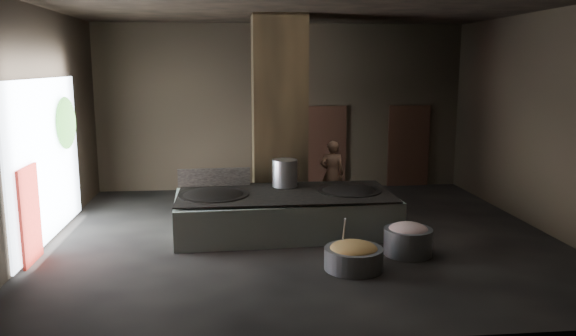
{
  "coord_description": "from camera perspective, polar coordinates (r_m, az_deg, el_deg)",
  "views": [
    {
      "loc": [
        -1.4,
        -10.87,
        3.39
      ],
      "look_at": [
        -0.21,
        0.76,
        1.25
      ],
      "focal_mm": 35.0,
      "sensor_mm": 36.0,
      "label": 1
    }
  ],
  "objects": [
    {
      "name": "doorway_far_glow",
      "position": [
        16.22,
        11.64,
        1.87
      ],
      "size": [
        0.79,
        0.04,
        1.87
      ],
      "primitive_type": "cube",
      "color": "#8C6647",
      "rests_on": "ground"
    },
    {
      "name": "veg_fill",
      "position": [
        9.6,
        6.69,
        -8.17
      ],
      "size": [
        0.81,
        0.81,
        0.25
      ],
      "primitive_type": "ellipsoid",
      "color": "#909347",
      "rests_on": "veg_basin"
    },
    {
      "name": "floor",
      "position": [
        11.49,
        1.45,
        -7.06
      ],
      "size": [
        10.0,
        9.0,
        0.1
      ],
      "primitive_type": "cube",
      "color": "black",
      "rests_on": "ground"
    },
    {
      "name": "ceiling",
      "position": [
        11.02,
        1.56,
        16.41
      ],
      "size": [
        10.0,
        9.0,
        0.1
      ],
      "primitive_type": "cube",
      "color": "black",
      "rests_on": "back_wall"
    },
    {
      "name": "veg_basin",
      "position": [
        9.65,
        6.67,
        -9.11
      ],
      "size": [
        1.29,
        1.29,
        0.37
      ],
      "primitive_type": "cylinder",
      "rotation": [
        0.0,
        0.0,
        0.37
      ],
      "color": "slate",
      "rests_on": "ground"
    },
    {
      "name": "meat_basin",
      "position": [
        10.51,
        12.08,
        -7.3
      ],
      "size": [
        1.07,
        1.07,
        0.48
      ],
      "primitive_type": "cylinder",
      "rotation": [
        0.0,
        0.0,
        -0.26
      ],
      "color": "slate",
      "rests_on": "ground"
    },
    {
      "name": "ladle",
      "position": [
        9.64,
        5.65,
        -6.81
      ],
      "size": [
        0.05,
        0.39,
        0.71
      ],
      "primitive_type": "cylinder",
      "rotation": [
        0.49,
        0.0,
        -0.06
      ],
      "color": "#B2B4BA",
      "rests_on": "veg_basin"
    },
    {
      "name": "pavilion_sliver",
      "position": [
        10.68,
        -24.74,
        -4.36
      ],
      "size": [
        0.05,
        0.9,
        1.7
      ],
      "primitive_type": "cube",
      "color": "maroon",
      "rests_on": "ground"
    },
    {
      "name": "pillar",
      "position": [
        12.87,
        -0.91,
        5.29
      ],
      "size": [
        1.2,
        1.2,
        4.5
      ],
      "primitive_type": "cube",
      "color": "black",
      "rests_on": "ground"
    },
    {
      "name": "wok_right_rim",
      "position": [
        11.73,
        6.23,
        -2.34
      ],
      "size": [
        1.33,
        1.33,
        0.05
      ],
      "primitive_type": "cylinder",
      "color": "black",
      "rests_on": "hearth_platform"
    },
    {
      "name": "splash_guard",
      "position": [
        12.13,
        -7.5,
        -0.94
      ],
      "size": [
        1.54,
        0.14,
        0.39
      ],
      "primitive_type": "cube",
      "rotation": [
        0.0,
        0.0,
        0.05
      ],
      "color": "black",
      "rests_on": "hearth_platform"
    },
    {
      "name": "doorway_near",
      "position": [
        15.71,
        3.76,
        1.97
      ],
      "size": [
        1.18,
        0.08,
        2.38
      ],
      "primitive_type": "cube",
      "color": "black",
      "rests_on": "ground"
    },
    {
      "name": "platform_cap",
      "position": [
        11.48,
        -0.32,
        -2.58
      ],
      "size": [
        4.34,
        2.08,
        0.03
      ],
      "primitive_type": "cube",
      "color": "black",
      "rests_on": "hearth_platform"
    },
    {
      "name": "doorway_far",
      "position": [
        16.28,
        12.13,
        2.06
      ],
      "size": [
        1.18,
        0.08,
        2.38
      ],
      "primitive_type": "cube",
      "color": "black",
      "rests_on": "ground"
    },
    {
      "name": "back_wall",
      "position": [
        15.52,
        -0.65,
        6.17
      ],
      "size": [
        10.0,
        0.1,
        4.5
      ],
      "primitive_type": "cube",
      "color": "black",
      "rests_on": "ground"
    },
    {
      "name": "stock_pot",
      "position": [
        11.96,
        -0.34,
        -0.52
      ],
      "size": [
        0.54,
        0.54,
        0.58
      ],
      "primitive_type": "cylinder",
      "color": "#B2B4BA",
      "rests_on": "hearth_platform"
    },
    {
      "name": "left_opening",
      "position": [
        11.76,
        -23.33,
        0.77
      ],
      "size": [
        0.04,
        4.2,
        3.1
      ],
      "primitive_type": "cube",
      "color": "white",
      "rests_on": "ground"
    },
    {
      "name": "left_wall",
      "position": [
        11.52,
        -24.33,
        3.78
      ],
      "size": [
        0.1,
        9.0,
        4.5
      ],
      "primitive_type": "cube",
      "color": "black",
      "rests_on": "ground"
    },
    {
      "name": "cook",
      "position": [
        13.65,
        4.5,
        -0.57
      ],
      "size": [
        0.63,
        0.45,
        1.61
      ],
      "primitive_type": "imported",
      "rotation": [
        0.0,
        0.0,
        3.02
      ],
      "color": "#9A6B4E",
      "rests_on": "ground"
    },
    {
      "name": "right_wall",
      "position": [
        12.69,
        24.82,
        4.27
      ],
      "size": [
        0.1,
        9.0,
        4.5
      ],
      "primitive_type": "cube",
      "color": "black",
      "rests_on": "ground"
    },
    {
      "name": "wok_right",
      "position": [
        11.75,
        6.23,
        -2.67
      ],
      "size": [
        1.3,
        1.3,
        0.37
      ],
      "primitive_type": "ellipsoid",
      "color": "black",
      "rests_on": "hearth_platform"
    },
    {
      "name": "wok_left_rim",
      "position": [
        11.39,
        -7.59,
        -2.76
      ],
      "size": [
        1.43,
        1.43,
        0.05
      ],
      "primitive_type": "cylinder",
      "color": "black",
      "rests_on": "hearth_platform"
    },
    {
      "name": "hearth_platform",
      "position": [
        11.59,
        -0.32,
        -4.65
      ],
      "size": [
        4.53,
        2.34,
        0.77
      ],
      "primitive_type": "cube",
      "rotation": [
        0.0,
        0.0,
        0.05
      ],
      "color": "silver",
      "rests_on": "ground"
    },
    {
      "name": "wok_left",
      "position": [
        11.41,
        -7.58,
        -3.1
      ],
      "size": [
        1.4,
        1.4,
        0.39
      ],
      "primitive_type": "ellipsoid",
      "color": "black",
      "rests_on": "hearth_platform"
    },
    {
      "name": "doorway_near_glow",
      "position": [
        15.88,
        4.49,
        1.87
      ],
      "size": [
        0.81,
        0.04,
        1.92
      ],
      "primitive_type": "cube",
      "color": "#8C6647",
      "rests_on": "ground"
    },
    {
      "name": "tree_silhouette",
      "position": [
        12.71,
        -21.63,
        4.27
      ],
      "size": [
        0.28,
        1.1,
        1.1
      ],
      "primitive_type": "ellipsoid",
      "color": "#194714",
      "rests_on": "left_opening"
    },
    {
      "name": "front_wall",
      "position": [
        6.57,
        6.55,
        0.3
      ],
      "size": [
        10.0,
        0.1,
        4.5
      ],
      "primitive_type": "cube",
      "color": "black",
      "rests_on": "ground"
    },
    {
      "name": "meat_fill",
      "position": [
        10.45,
        12.13,
        -6.21
      ],
      "size": [
        0.73,
        0.73,
        0.28
      ],
      "primitive_type": "ellipsoid",
      "color": "#A96C65",
      "rests_on": "meat_basin"
    }
  ]
}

